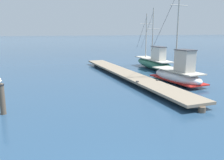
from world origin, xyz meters
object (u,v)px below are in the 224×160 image
at_px(fishing_boat_1, 154,62).
at_px(fishing_boat_0, 178,74).
at_px(mooring_piling, 2,99).
at_px(perched_seagull, 0,81).

bearing_deg(fishing_boat_1, fishing_boat_0, -104.42).
xyz_separation_m(fishing_boat_0, mooring_piling, (-11.99, -2.93, 0.03)).
xyz_separation_m(fishing_boat_0, fishing_boat_1, (1.77, 6.89, -0.03)).
bearing_deg(fishing_boat_0, mooring_piling, -166.27).
distance_m(fishing_boat_0, mooring_piling, 12.35).
bearing_deg(mooring_piling, perched_seagull, -85.03).
distance_m(fishing_boat_0, perched_seagull, 12.38).
bearing_deg(mooring_piling, fishing_boat_0, 13.73).
distance_m(fishing_boat_1, mooring_piling, 16.91).
height_order(fishing_boat_0, fishing_boat_1, fishing_boat_0).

